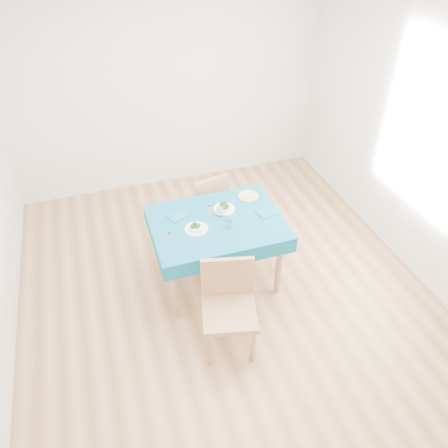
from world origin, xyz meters
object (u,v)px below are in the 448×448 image
object	(u,v)px
chair_near	(229,301)
bowl_far	(224,207)
table	(217,251)
bowl_near	(196,227)
side_plate	(249,196)
chair_far	(204,198)

from	to	relation	value
chair_near	bowl_far	size ratio (longest dim) A/B	5.25
table	bowl_near	distance (m)	0.47
bowl_far	side_plate	xyz separation A→B (m)	(0.31, 0.14, -0.03)
table	side_plate	world-z (taller)	side_plate
chair_near	side_plate	bearing A→B (deg)	75.74
side_plate	table	bearing A→B (deg)	-145.82
bowl_near	bowl_far	size ratio (longest dim) A/B	1.03
bowl_far	side_plate	distance (m)	0.34
table	chair_far	distance (m)	0.79
chair_far	chair_near	bearing A→B (deg)	68.64
chair_near	table	bearing A→B (deg)	92.92
bowl_near	side_plate	distance (m)	0.74
table	chair_far	size ratio (longest dim) A/B	1.22
side_plate	chair_near	bearing A→B (deg)	-117.61
chair_far	bowl_far	world-z (taller)	chair_far
table	side_plate	xyz separation A→B (m)	(0.44, 0.30, 0.38)
chair_near	bowl_far	distance (m)	1.05
chair_near	side_plate	xyz separation A→B (m)	(0.59, 1.12, 0.20)
chair_far	table	bearing A→B (deg)	70.71
chair_far	bowl_near	bearing A→B (deg)	57.09
table	bowl_far	world-z (taller)	bowl_far
table	bowl_far	bearing A→B (deg)	50.85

